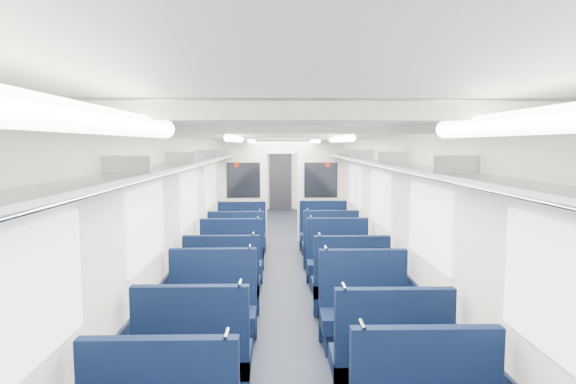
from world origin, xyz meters
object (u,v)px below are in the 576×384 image
object	(u,v)px
seat_12	(223,288)
seat_15	(338,265)
bulkhead	(282,187)
seat_8	(194,363)
seat_19	(323,237)
end_door	(280,180)
seat_17	(330,249)
seat_13	(350,288)
seat_10	(212,316)
seat_18	(242,238)
seat_9	(389,367)
seat_16	(237,251)
seat_14	(231,266)
seat_11	(364,317)

from	to	relation	value
seat_12	seat_15	world-z (taller)	same
bulkhead	seat_8	distance (m)	7.12
seat_19	end_door	bearing A→B (deg)	96.99
seat_19	seat_12	bearing A→B (deg)	-115.11
seat_12	seat_17	world-z (taller)	same
seat_13	seat_19	xyz separation A→B (m)	(0.00, 3.61, 0.00)
seat_8	seat_19	xyz separation A→B (m)	(1.66, 5.76, 0.00)
bulkhead	seat_10	bearing A→B (deg)	-98.07
seat_10	seat_18	world-z (taller)	same
seat_10	seat_12	world-z (taller)	same
seat_9	bulkhead	bearing A→B (deg)	96.64
seat_15	seat_17	size ratio (longest dim) A/B	1.00
seat_16	seat_19	bearing A→B (deg)	38.17
seat_10	seat_16	size ratio (longest dim) A/B	1.00
seat_12	seat_16	bearing A→B (deg)	90.00
seat_9	seat_19	bearing A→B (deg)	90.00
seat_14	bulkhead	bearing A→B (deg)	77.25
end_door	seat_12	world-z (taller)	end_door
seat_9	seat_17	size ratio (longest dim) A/B	1.00
seat_15	seat_18	bearing A→B (deg)	126.51
seat_12	bulkhead	bearing A→B (deg)	80.20
seat_11	seat_16	bearing A→B (deg)	116.21
bulkhead	seat_13	size ratio (longest dim) A/B	2.58
bulkhead	seat_8	xyz separation A→B (m)	(-0.83, -7.02, -0.90)
seat_13	seat_18	world-z (taller)	same
seat_16	seat_18	bearing A→B (deg)	90.00
seat_11	seat_13	bearing A→B (deg)	90.00
seat_8	seat_14	size ratio (longest dim) A/B	1.00
seat_16	bulkhead	bearing A→B (deg)	72.08
seat_10	seat_13	world-z (taller)	same
seat_10	seat_12	xyz separation A→B (m)	(0.00, 1.05, 0.00)
bulkhead	seat_19	bearing A→B (deg)	-56.66
seat_8	seat_17	size ratio (longest dim) A/B	1.00
seat_10	seat_13	xyz separation A→B (m)	(1.66, 0.98, 0.00)
seat_8	seat_9	size ratio (longest dim) A/B	1.00
bulkhead	seat_9	world-z (taller)	bulkhead
end_door	seat_8	size ratio (longest dim) A/B	1.84
end_door	seat_17	xyz separation A→B (m)	(0.83, -7.99, -0.67)
seat_14	seat_19	world-z (taller)	same
seat_12	seat_11	bearing A→B (deg)	-34.35
seat_11	seat_13	xyz separation A→B (m)	(0.00, 1.07, 0.00)
seat_12	seat_10	bearing A→B (deg)	-90.00
seat_12	seat_19	bearing A→B (deg)	64.89
bulkhead	seat_15	size ratio (longest dim) A/B	2.58
seat_10	seat_17	world-z (taller)	same
seat_12	seat_16	xyz separation A→B (m)	(0.00, 2.24, 0.00)
seat_10	seat_17	xyz separation A→B (m)	(1.66, 3.37, 0.00)
end_door	seat_15	bearing A→B (deg)	-84.81
seat_15	seat_9	bearing A→B (deg)	-90.00
seat_9	seat_19	world-z (taller)	same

